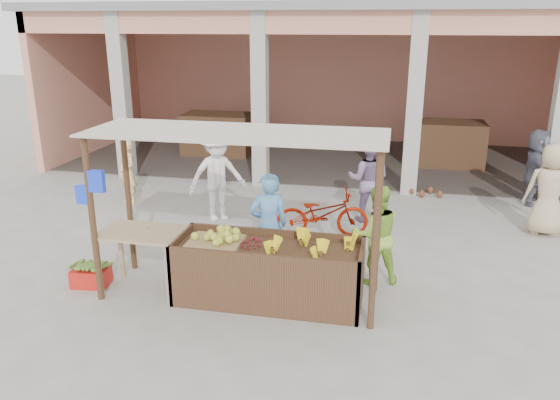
% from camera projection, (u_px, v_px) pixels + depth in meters
% --- Properties ---
extents(ground, '(60.00, 60.00, 0.00)m').
position_uv_depth(ground, '(235.00, 296.00, 7.84)').
color(ground, gray).
rests_on(ground, ground).
extents(market_building, '(14.40, 6.40, 4.20)m').
position_uv_depth(market_building, '(324.00, 62.00, 15.30)').
color(market_building, '#E28976').
rests_on(market_building, ground).
extents(fruit_stall, '(2.60, 0.95, 0.80)m').
position_uv_depth(fruit_stall, '(269.00, 274.00, 7.62)').
color(fruit_stall, '#513620').
rests_on(fruit_stall, ground).
extents(stall_awning, '(4.09, 1.35, 2.39)m').
position_uv_depth(stall_awning, '(231.00, 162.00, 7.29)').
color(stall_awning, '#513620').
rests_on(stall_awning, ground).
extents(banana_heap, '(1.11, 0.61, 0.20)m').
position_uv_depth(banana_heap, '(308.00, 246.00, 7.31)').
color(banana_heap, yellow).
rests_on(banana_heap, fruit_stall).
extents(melon_tray, '(0.73, 0.64, 0.20)m').
position_uv_depth(melon_tray, '(215.00, 239.00, 7.57)').
color(melon_tray, '#95784D').
rests_on(melon_tray, fruit_stall).
extents(berry_heap, '(0.40, 0.33, 0.13)m').
position_uv_depth(berry_heap, '(254.00, 242.00, 7.53)').
color(berry_heap, maroon).
rests_on(berry_heap, fruit_stall).
extents(side_table, '(1.15, 0.77, 0.93)m').
position_uv_depth(side_table, '(142.00, 240.00, 7.79)').
color(side_table, tan).
rests_on(side_table, ground).
extents(papaya_pile, '(0.76, 0.43, 0.22)m').
position_uv_depth(papaya_pile, '(140.00, 224.00, 7.71)').
color(papaya_pile, '#3B7F29').
rests_on(papaya_pile, side_table).
extents(red_crate, '(0.56, 0.43, 0.27)m').
position_uv_depth(red_crate, '(91.00, 277.00, 8.15)').
color(red_crate, red).
rests_on(red_crate, ground).
extents(plantain_bundle, '(0.43, 0.30, 0.09)m').
position_uv_depth(plantain_bundle, '(90.00, 266.00, 8.09)').
color(plantain_bundle, '#57812F').
rests_on(plantain_bundle, red_crate).
extents(produce_sacks, '(1.11, 0.83, 0.67)m').
position_uv_depth(produce_sacks, '(427.00, 182.00, 12.27)').
color(produce_sacks, maroon).
rests_on(produce_sacks, ground).
extents(vendor_blue, '(0.80, 0.72, 1.76)m').
position_uv_depth(vendor_blue, '(268.00, 222.00, 8.22)').
color(vendor_blue, '#5C9DDC').
rests_on(vendor_blue, ground).
extents(vendor_green, '(0.87, 0.67, 1.60)m').
position_uv_depth(vendor_green, '(376.00, 232.00, 8.06)').
color(vendor_green, '#92C23D').
rests_on(vendor_green, ground).
extents(motorcycle, '(1.03, 1.86, 0.92)m').
position_uv_depth(motorcycle, '(322.00, 213.00, 9.88)').
color(motorcycle, '#8C1402').
rests_on(motorcycle, ground).
extents(shopper_a, '(1.38, 1.23, 1.94)m').
position_uv_depth(shopper_a, '(217.00, 172.00, 10.64)').
color(shopper_a, white).
rests_on(shopper_a, ground).
extents(shopper_c, '(0.93, 0.63, 1.90)m').
position_uv_depth(shopper_c, '(550.00, 185.00, 9.88)').
color(shopper_c, tan).
rests_on(shopper_c, ground).
extents(shopper_d, '(0.69, 1.60, 1.72)m').
position_uv_depth(shopper_d, '(536.00, 165.00, 11.59)').
color(shopper_d, '#545563').
rests_on(shopper_d, ground).
extents(shopper_e, '(0.67, 0.64, 1.44)m').
position_uv_depth(shopper_e, '(128.00, 171.00, 11.67)').
color(shopper_e, '#F7CE84').
rests_on(shopper_e, ground).
extents(shopper_f, '(0.92, 0.56, 1.84)m').
position_uv_depth(shopper_f, '(369.00, 176.00, 10.57)').
color(shopper_f, slate).
rests_on(shopper_f, ground).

